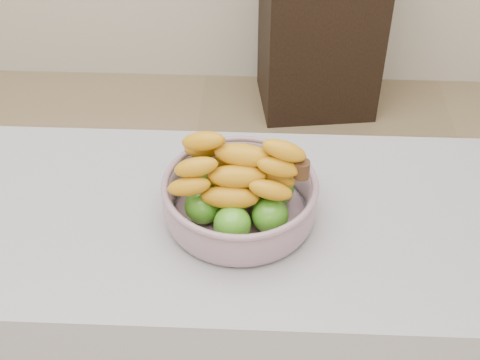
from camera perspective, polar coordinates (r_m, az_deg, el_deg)
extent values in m
cube|color=gray|center=(1.81, -8.94, -13.15)|extent=(2.00, 0.60, 0.90)
cube|color=black|center=(3.19, 6.94, 13.88)|extent=(0.58, 0.49, 0.95)
cylinder|color=#90A0AD|center=(1.43, 0.00, -2.85)|extent=(0.28, 0.28, 0.01)
torus|color=#90A0AD|center=(1.38, 0.00, -0.35)|extent=(0.33, 0.33, 0.02)
sphere|color=#368517|center=(1.34, -0.66, -3.78)|extent=(0.08, 0.08, 0.08)
sphere|color=#368517|center=(1.36, 2.58, -3.00)|extent=(0.08, 0.08, 0.08)
sphere|color=#368517|center=(1.42, 3.09, -0.80)|extent=(0.08, 0.08, 0.08)
sphere|color=#368517|center=(1.46, 0.61, 0.58)|extent=(0.08, 0.08, 0.08)
sphere|color=#368517|center=(1.44, -2.43, -0.09)|extent=(0.08, 0.08, 0.08)
sphere|color=#368517|center=(1.39, -3.18, -2.24)|extent=(0.08, 0.08, 0.08)
ellipsoid|color=orange|center=(1.34, -0.88, -1.48)|extent=(0.21, 0.05, 0.05)
ellipsoid|color=orange|center=(1.37, -0.44, -0.06)|extent=(0.21, 0.08, 0.05)
ellipsoid|color=orange|center=(1.41, -0.03, 1.28)|extent=(0.21, 0.10, 0.05)
ellipsoid|color=orange|center=(1.33, -0.23, 0.32)|extent=(0.21, 0.06, 0.05)
ellipsoid|color=orange|center=(1.37, 0.22, 1.81)|extent=(0.21, 0.11, 0.05)
ellipsoid|color=orange|center=(1.33, 0.28, 2.12)|extent=(0.21, 0.08, 0.05)
cylinder|color=#3D2513|center=(1.33, 5.29, 0.92)|extent=(0.03, 0.03, 0.04)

